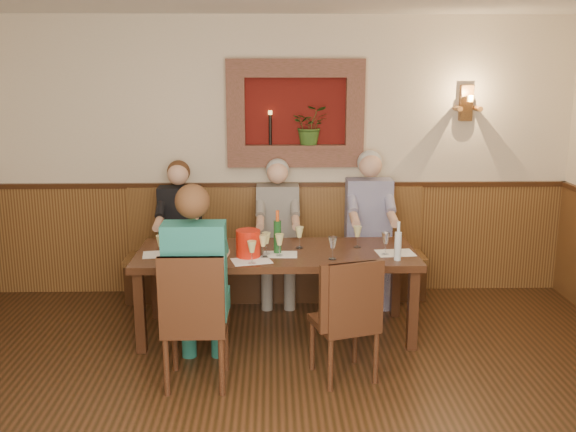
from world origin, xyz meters
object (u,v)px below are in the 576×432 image
chair_near_right (345,343)px  person_chair_front (198,297)px  chair_near_left (197,346)px  bench (276,265)px  person_bench_mid (278,243)px  wine_bottle_green_b (192,233)px  water_bottle (398,245)px  person_bench_right (369,239)px  person_bench_left (180,245)px  spittoon_bucket (248,243)px  wine_bottle_green_a (277,236)px  dining_table (277,260)px

chair_near_right → person_chair_front: person_chair_front is taller
chair_near_left → chair_near_right: bearing=4.0°
bench → person_chair_front: size_ratio=2.00×
person_bench_mid → person_chair_front: bearing=-110.9°
wine_bottle_green_b → water_bottle: wine_bottle_green_b is taller
person_bench_right → water_bottle: (0.06, -1.12, 0.25)m
person_bench_left → bench: bearing=6.3°
person_chair_front → person_bench_mid: bearing=69.1°
wine_bottle_green_b → person_bench_mid: bearing=45.5°
chair_near_right → spittoon_bucket: spittoon_bucket is taller
chair_near_right → wine_bottle_green_a: size_ratio=2.59×
wine_bottle_green_a → water_bottle: 1.01m
dining_table → wine_bottle_green_a: (0.01, -0.05, 0.23)m
bench → water_bottle: 1.67m
bench → person_bench_left: person_bench_left is taller
spittoon_bucket → person_chair_front: bearing=-120.2°
bench → chair_near_left: bearing=-107.7°
person_bench_left → person_bench_mid: size_ratio=0.99×
dining_table → wine_bottle_green_a: size_ratio=6.47×
spittoon_bucket → water_bottle: water_bottle is taller
person_bench_mid → person_bench_right: (0.91, -0.00, 0.04)m
wine_bottle_green_a → dining_table: bearing=99.2°
wine_bottle_green_b → spittoon_bucket: bearing=-25.6°
dining_table → person_bench_mid: bearing=88.7°
bench → person_bench_right: bearing=-6.6°
chair_near_right → person_bench_left: 2.26m
wine_bottle_green_b → water_bottle: bearing=-11.8°
person_bench_right → chair_near_right: bearing=-104.2°
person_bench_mid → wine_bottle_green_a: (-0.01, -0.89, 0.31)m
dining_table → person_chair_front: (-0.60, -0.78, -0.05)m
person_bench_right → spittoon_bucket: (-1.17, -0.99, 0.24)m
chair_near_left → person_bench_right: size_ratio=0.69×
dining_table → person_bench_right: size_ratio=1.60×
spittoon_bucket → person_bench_right: bearing=40.3°
bench → chair_near_right: bench is taller
spittoon_bucket → wine_bottle_green_a: bearing=23.7°
chair_near_left → dining_table: bearing=57.5°
person_bench_right → spittoon_bucket: 1.55m
chair_near_right → person_bench_left: size_ratio=0.68×
dining_table → chair_near_left: bearing=-122.8°
person_bench_mid → wine_bottle_green_b: bearing=-134.5°
person_bench_right → water_bottle: bearing=-86.8°
bench → chair_near_left: 1.97m
bench → person_bench_right: person_bench_right is taller
dining_table → spittoon_bucket: 0.34m
wine_bottle_green_a → person_bench_left: bearing=137.3°
wine_bottle_green_b → dining_table: bearing=-6.1°
person_bench_left → wine_bottle_green_b: person_bench_left is taller
chair_near_left → person_bench_left: bearing=101.7°
person_bench_mid → person_bench_right: 0.91m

